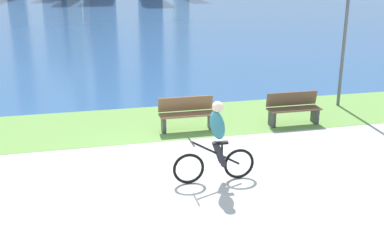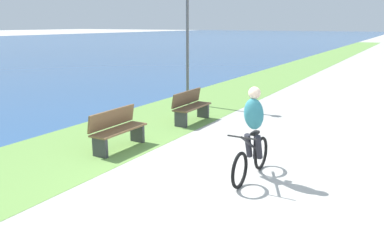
{
  "view_description": "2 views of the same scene",
  "coord_description": "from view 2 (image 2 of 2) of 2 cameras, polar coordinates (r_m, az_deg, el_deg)",
  "views": [
    {
      "loc": [
        -2.02,
        -8.89,
        4.09
      ],
      "look_at": [
        0.25,
        0.56,
        0.97
      ],
      "focal_mm": 43.26,
      "sensor_mm": 36.0,
      "label": 1
    },
    {
      "loc": [
        -6.07,
        -3.01,
        2.77
      ],
      "look_at": [
        0.74,
        0.83,
        0.87
      ],
      "focal_mm": 37.14,
      "sensor_mm": 36.0,
      "label": 2
    }
  ],
  "objects": [
    {
      "name": "ground_plane",
      "position": [
        7.32,
        2.82,
        -8.58
      ],
      "size": [
        300.0,
        300.0,
        0.0
      ],
      "primitive_type": "plane",
      "color": "#B2AFA8"
    },
    {
      "name": "grass_strip_bayside",
      "position": [
        9.33,
        -16.94,
        -4.17
      ],
      "size": [
        120.0,
        3.18,
        0.01
      ],
      "primitive_type": "cube",
      "color": "#6B9947",
      "rests_on": "ground"
    },
    {
      "name": "cyclist_lead",
      "position": [
        7.25,
        8.71,
        -1.94
      ],
      "size": [
        1.71,
        0.52,
        1.69
      ],
      "color": "black",
      "rests_on": "ground"
    },
    {
      "name": "bench_near_path",
      "position": [
        11.39,
        -0.19,
        1.94
      ],
      "size": [
        1.5,
        0.47,
        0.9
      ],
      "color": "brown",
      "rests_on": "ground"
    },
    {
      "name": "bench_far_along_path",
      "position": [
        9.09,
        -10.68,
        -1.34
      ],
      "size": [
        1.5,
        0.47,
        0.9
      ],
      "color": "brown",
      "rests_on": "ground"
    },
    {
      "name": "lamppost_tall",
      "position": [
        13.8,
        -0.67,
        13.62
      ],
      "size": [
        0.28,
        0.28,
        4.26
      ],
      "color": "#595960",
      "rests_on": "ground"
    }
  ]
}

